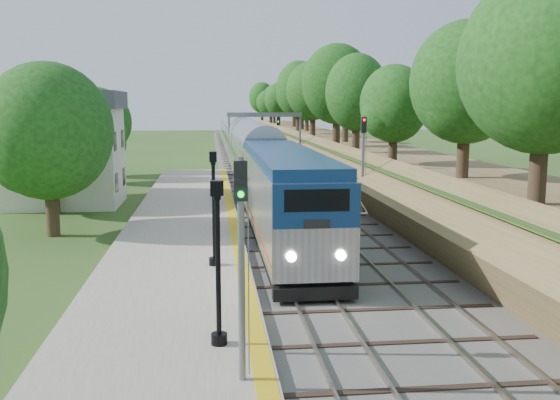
{
  "coord_description": "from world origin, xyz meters",
  "views": [
    {
      "loc": [
        -3.59,
        -14.98,
        7.07
      ],
      "look_at": [
        -0.5,
        12.67,
        2.8
      ],
      "focal_mm": 40.0,
      "sensor_mm": 36.0,
      "label": 1
    }
  ],
  "objects": [
    {
      "name": "trees_behind_platform",
      "position": [
        -11.17,
        20.67,
        4.53
      ],
      "size": [
        7.82,
        53.32,
        7.21
      ],
      "color": "#332316",
      "rests_on": "ground"
    },
    {
      "name": "lamppost_mid",
      "position": [
        -3.43,
        1.87,
        2.46
      ],
      "size": [
        0.46,
        0.46,
        4.65
      ],
      "color": "black",
      "rests_on": "platform"
    },
    {
      "name": "station_building",
      "position": [
        -14.0,
        30.0,
        4.09
      ],
      "size": [
        8.6,
        6.6,
        8.0
      ],
      "color": "beige",
      "rests_on": "ground"
    },
    {
      "name": "signal_farside",
      "position": [
        6.2,
        24.32,
        3.94
      ],
      "size": [
        0.34,
        0.27,
        6.26
      ],
      "color": "slate",
      "rests_on": "ground"
    },
    {
      "name": "signal_platform",
      "position": [
        -2.9,
        -0.49,
        3.75
      ],
      "size": [
        0.32,
        0.26,
        5.49
      ],
      "color": "slate",
      "rests_on": "platform"
    },
    {
      "name": "signal_gantry",
      "position": [
        2.47,
        54.99,
        4.82
      ],
      "size": [
        8.4,
        0.38,
        6.2
      ],
      "color": "slate",
      "rests_on": "ground"
    },
    {
      "name": "lamppost_far",
      "position": [
        -3.49,
        10.68,
        2.52
      ],
      "size": [
        0.47,
        0.47,
        4.79
      ],
      "color": "black",
      "rests_on": "platform"
    },
    {
      "name": "yellow_stripe",
      "position": [
        -2.35,
        16.0,
        0.39
      ],
      "size": [
        0.55,
        68.0,
        0.01
      ],
      "primitive_type": "cube",
      "color": "gold",
      "rests_on": "platform"
    },
    {
      "name": "trackbed",
      "position": [
        2.0,
        60.0,
        0.07
      ],
      "size": [
        9.5,
        170.0,
        0.28
      ],
      "color": "#4C4944",
      "rests_on": "ground"
    },
    {
      "name": "platform",
      "position": [
        -5.2,
        16.0,
        0.19
      ],
      "size": [
        6.4,
        68.0,
        0.38
      ],
      "primitive_type": "cube",
      "color": "gray",
      "rests_on": "ground"
    },
    {
      "name": "train",
      "position": [
        0.0,
        56.38,
        2.34
      ],
      "size": [
        3.11,
        103.29,
        4.57
      ],
      "color": "black",
      "rests_on": "trackbed"
    },
    {
      "name": "ground",
      "position": [
        0.0,
        0.0,
        0.0
      ],
      "size": [
        320.0,
        320.0,
        0.0
      ],
      "primitive_type": "plane",
      "color": "#2D4C19",
      "rests_on": "ground"
    },
    {
      "name": "embankment",
      "position": [
        10.35,
        60.0,
        1.95
      ],
      "size": [
        10.64,
        170.0,
        11.7
      ],
      "color": "brown",
      "rests_on": "ground"
    }
  ]
}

